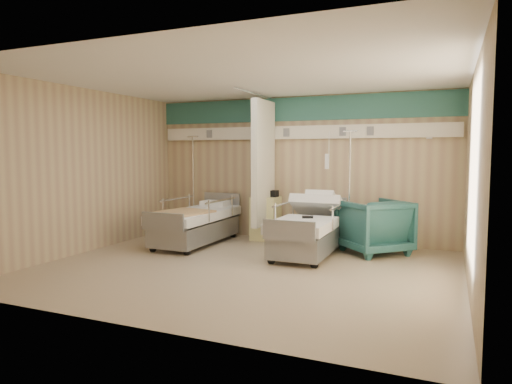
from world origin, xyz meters
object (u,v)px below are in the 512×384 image
bed_left (196,227)px  bedside_cabinet (266,218)px  iv_stand_right (349,224)px  iv_stand_left (194,214)px  visitor_armchair (374,226)px  bed_right (309,236)px

bed_left → bedside_cabinet: bedside_cabinet is taller
iv_stand_right → iv_stand_left: 3.27m
visitor_armchair → iv_stand_left: iv_stand_left is taller
bedside_cabinet → visitor_armchair: bearing=-10.8°
visitor_armchair → iv_stand_left: (-3.76, 0.39, -0.04)m
bed_left → iv_stand_left: iv_stand_left is taller
bedside_cabinet → iv_stand_right: bearing=-3.2°
bed_left → visitor_armchair: 3.23m
bed_left → visitor_armchair: visitor_armchair is taller
bed_left → iv_stand_left: 1.05m
visitor_armchair → bed_right: bearing=-17.0°
bed_right → visitor_armchair: visitor_armchair is taller
bed_left → bedside_cabinet: (1.05, 0.90, 0.11)m
iv_stand_right → bed_right: bearing=-121.8°
iv_stand_right → iv_stand_left: bearing=178.7°
bed_right → bedside_cabinet: bedside_cabinet is taller
bedside_cabinet → visitor_armchair: 2.18m
iv_stand_left → bedside_cabinet: bearing=0.7°
iv_stand_right → bedside_cabinet: bearing=176.8°
bed_right → visitor_armchair: (0.99, 0.49, 0.15)m
visitor_armchair → iv_stand_right: (-0.49, 0.31, -0.03)m
bedside_cabinet → visitor_armchair: size_ratio=0.83×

